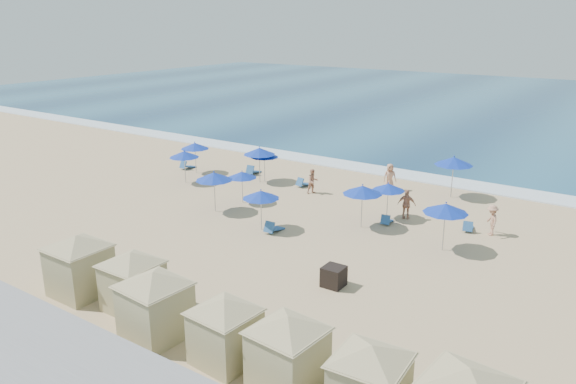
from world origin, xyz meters
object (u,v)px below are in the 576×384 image
object	(u,v)px
umbrella_0	(195,146)
umbrella_5	(242,175)
beachgoer_3	(390,177)
cabana_4	(288,343)
umbrella_8	(363,190)
umbrella_7	(388,187)
umbrella_1	(184,154)
cabana_5	(370,373)
umbrella_6	(261,195)
beachgoer_1	(407,204)
cabana_1	(132,273)
umbrella_2	(259,151)
beachgoer_0	(313,181)
cabana_0	(78,257)
beachgoer_2	(492,220)
trash_bin	(334,276)
cabana_3	(225,322)
umbrella_3	(214,176)
umbrella_9	(454,161)
umbrella_10	(446,208)
umbrella_4	(264,154)
cabana_2	(154,296)

from	to	relation	value
umbrella_0	umbrella_5	distance (m)	8.11
umbrella_0	beachgoer_3	distance (m)	14.32
cabana_4	umbrella_0	world-z (taller)	cabana_4
umbrella_5	umbrella_8	size ratio (longest dim) A/B	0.84
umbrella_7	umbrella_5	bearing A→B (deg)	-163.98
umbrella_1	cabana_5	bearing A→B (deg)	-33.80
umbrella_6	umbrella_8	distance (m)	5.48
umbrella_5	beachgoer_1	bearing A→B (deg)	17.53
cabana_1	cabana_5	xyz separation A→B (m)	(10.52, -0.47, -0.00)
umbrella_2	beachgoer_0	bearing A→B (deg)	-2.03
cabana_0	cabana_4	world-z (taller)	cabana_0
cabana_5	umbrella_5	bearing A→B (deg)	139.39
cabana_4	umbrella_8	xyz separation A→B (m)	(-4.66, 13.76, 0.60)
umbrella_0	umbrella_8	xyz separation A→B (m)	(15.38, -3.11, 0.08)
umbrella_0	beachgoer_2	distance (m)	21.59
trash_bin	cabana_5	distance (m)	8.39
cabana_3	cabana_5	bearing A→B (deg)	2.29
cabana_5	umbrella_8	distance (m)	15.54
umbrella_3	umbrella_5	size ratio (longest dim) A/B	1.20
umbrella_9	umbrella_6	bearing A→B (deg)	-119.29
umbrella_8	umbrella_10	bearing A→B (deg)	-6.63
umbrella_0	umbrella_1	bearing A→B (deg)	-62.28
cabana_4	umbrella_2	bearing A→B (deg)	129.74
beachgoer_0	beachgoer_1	size ratio (longest dim) A/B	0.93
beachgoer_3	cabana_3	bearing A→B (deg)	-121.25
cabana_4	umbrella_6	distance (m)	13.69
cabana_5	umbrella_1	distance (m)	25.95
umbrella_4	beachgoer_0	size ratio (longest dim) A/B	1.39
cabana_3	beachgoer_3	distance (m)	21.57
umbrella_6	umbrella_3	bearing A→B (deg)	168.94
cabana_3	beachgoer_1	xyz separation A→B (m)	(-0.73, 16.49, -0.59)
cabana_3	umbrella_7	distance (m)	16.04
umbrella_2	beachgoer_3	bearing A→B (deg)	22.43
umbrella_3	umbrella_10	bearing A→B (deg)	8.92
cabana_5	umbrella_4	bearing A→B (deg)	133.96
umbrella_1	umbrella_6	bearing A→B (deg)	-23.03
cabana_5	umbrella_0	xyz separation A→B (m)	(-22.79, 16.76, 0.55)
umbrella_3	cabana_5	bearing A→B (deg)	-35.01
umbrella_2	umbrella_8	distance (m)	10.77
cabana_2	umbrella_0	world-z (taller)	cabana_2
beachgoer_3	cabana_2	bearing A→B (deg)	-129.45
umbrella_7	beachgoer_1	bearing A→B (deg)	30.05
umbrella_2	umbrella_6	world-z (taller)	umbrella_2
cabana_0	umbrella_4	world-z (taller)	cabana_0
umbrella_3	beachgoer_2	bearing A→B (deg)	20.73
umbrella_2	umbrella_5	distance (m)	4.74
cabana_2	beachgoer_1	distance (m)	16.91
cabana_5	umbrella_10	world-z (taller)	cabana_5
umbrella_3	umbrella_9	bearing A→B (deg)	45.60
umbrella_5	umbrella_9	bearing A→B (deg)	39.71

